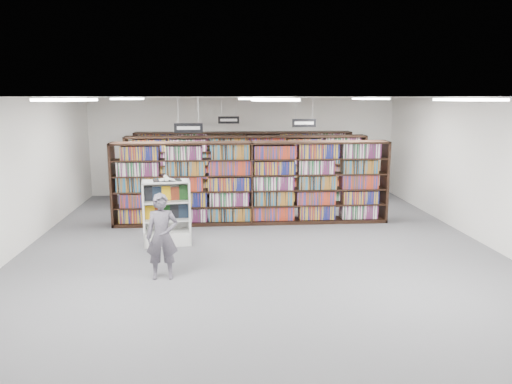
{
  "coord_description": "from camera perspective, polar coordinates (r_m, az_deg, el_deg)",
  "views": [
    {
      "loc": [
        -0.83,
        -10.49,
        3.19
      ],
      "look_at": [
        0.0,
        0.5,
        1.1
      ],
      "focal_mm": 35.0,
      "sensor_mm": 36.0,
      "label": 1
    }
  ],
  "objects": [
    {
      "name": "troffer_front_center",
      "position": [
        7.53,
        2.03,
        10.5
      ],
      "size": [
        0.6,
        1.2,
        0.04
      ],
      "primitive_type": "cube",
      "color": "white",
      "rests_on": "ceiling"
    },
    {
      "name": "bookshelf_row_mid",
      "position": [
        14.67,
        -1.05,
        2.35
      ],
      "size": [
        7.0,
        0.6,
        2.1
      ],
      "color": "black",
      "rests_on": "floor"
    },
    {
      "name": "troffer_front_right",
      "position": [
        8.41,
        23.11,
        9.68
      ],
      "size": [
        0.6,
        1.2,
        0.04
      ],
      "primitive_type": "cube",
      "color": "white",
      "rests_on": "ceiling"
    },
    {
      "name": "shopper",
      "position": [
        9.01,
        -10.68,
        -5.03
      ],
      "size": [
        0.58,
        0.4,
        1.54
      ],
      "primitive_type": "imported",
      "rotation": [
        0.0,
        0.0,
        0.06
      ],
      "color": "#544E59",
      "rests_on": "floor"
    },
    {
      "name": "troffer_back_right",
      "position": [
        13.06,
        12.93,
        10.35
      ],
      "size": [
        0.6,
        1.2,
        0.04
      ],
      "primitive_type": "cube",
      "color": "white",
      "rests_on": "ceiling"
    },
    {
      "name": "troffer_back_left",
      "position": [
        12.67,
        -14.43,
        10.28
      ],
      "size": [
        0.6,
        1.2,
        0.04
      ],
      "primitive_type": "cube",
      "color": "white",
      "rests_on": "ceiling"
    },
    {
      "name": "ceiling",
      "position": [
        10.52,
        0.2,
        10.79
      ],
      "size": [
        10.0,
        12.0,
        0.1
      ],
      "primitive_type": "cube",
      "color": "white",
      "rests_on": "wall_back"
    },
    {
      "name": "wall_right",
      "position": [
        12.1,
        24.53,
        2.22
      ],
      "size": [
        0.1,
        12.0,
        3.2
      ],
      "primitive_type": "cube",
      "color": "white",
      "rests_on": "ground"
    },
    {
      "name": "troffer_back_center",
      "position": [
        12.51,
        -0.54,
        10.61
      ],
      "size": [
        0.6,
        1.2,
        0.04
      ],
      "primitive_type": "cube",
      "color": "white",
      "rests_on": "ceiling"
    },
    {
      "name": "wall_front",
      "position": [
        4.83,
        5.88,
        -8.56
      ],
      "size": [
        10.0,
        0.1,
        3.2
      ],
      "primitive_type": "cube",
      "color": "white",
      "rests_on": "ground"
    },
    {
      "name": "aisle_sign_center",
      "position": [
        15.5,
        -3.15,
        8.29
      ],
      "size": [
        0.65,
        0.02,
        0.8
      ],
      "color": "#B2B2B7",
      "rests_on": "ceiling"
    },
    {
      "name": "wall_back",
      "position": [
        16.58,
        -1.45,
        5.24
      ],
      "size": [
        10.0,
        0.1,
        3.2
      ],
      "primitive_type": "cube",
      "color": "white",
      "rests_on": "ground"
    },
    {
      "name": "floor",
      "position": [
        10.99,
        0.18,
        -6.13
      ],
      "size": [
        12.0,
        12.0,
        0.0
      ],
      "primitive_type": "plane",
      "color": "#535358",
      "rests_on": "ground"
    },
    {
      "name": "open_book",
      "position": [
        10.94,
        -10.17,
        1.45
      ],
      "size": [
        0.65,
        0.45,
        0.13
      ],
      "rotation": [
        0.0,
        0.0,
        0.19
      ],
      "color": "black",
      "rests_on": "endcap_display"
    },
    {
      "name": "bookshelf_row_far",
      "position": [
        16.35,
        -1.39,
        3.22
      ],
      "size": [
        7.0,
        0.6,
        2.1
      ],
      "color": "black",
      "rests_on": "floor"
    },
    {
      "name": "aisle_sign_right",
      "position": [
        13.7,
        5.51,
        7.94
      ],
      "size": [
        0.65,
        0.02,
        0.8
      ],
      "color": "#B2B2B7",
      "rests_on": "ceiling"
    },
    {
      "name": "bookshelf_row_near",
      "position": [
        12.7,
        -0.52,
        1.04
      ],
      "size": [
        7.0,
        0.6,
        2.1
      ],
      "color": "black",
      "rests_on": "floor"
    },
    {
      "name": "aisle_sign_left",
      "position": [
        11.52,
        -7.72,
        7.37
      ],
      "size": [
        0.65,
        0.02,
        0.8
      ],
      "color": "#B2B2B7",
      "rests_on": "ceiling"
    },
    {
      "name": "troffer_front_left",
      "position": [
        7.79,
        -20.82,
        9.82
      ],
      "size": [
        0.6,
        1.2,
        0.04
      ],
      "primitive_type": "cube",
      "color": "white",
      "rests_on": "ceiling"
    },
    {
      "name": "endcap_display",
      "position": [
        11.16,
        -10.12,
        -3.47
      ],
      "size": [
        1.07,
        0.62,
        1.43
      ],
      "rotation": [
        0.0,
        0.0,
        0.11
      ],
      "color": "white",
      "rests_on": "floor"
    },
    {
      "name": "wall_left",
      "position": [
        11.4,
        -25.76,
        1.65
      ],
      "size": [
        0.1,
        12.0,
        3.2
      ],
      "primitive_type": "cube",
      "color": "white",
      "rests_on": "ground"
    }
  ]
}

